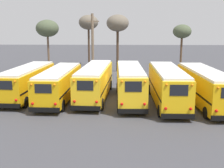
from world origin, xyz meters
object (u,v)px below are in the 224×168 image
object	(u,v)px
bare_tree_1	(118,24)
bare_tree_2	(88,23)
school_bus_1	(59,83)
utility_pole	(93,45)
bare_tree_0	(47,29)
school_bus_4	(167,85)
school_bus_0	(28,81)
school_bus_3	(130,83)
bare_tree_3	(182,32)
school_bus_5	(205,86)
school_bus_2	(95,81)

from	to	relation	value
bare_tree_1	bare_tree_2	xyz separation A→B (m)	(-5.18, 6.71, 0.21)
school_bus_1	utility_pole	xyz separation A→B (m)	(1.98, 12.62, 2.78)
bare_tree_0	school_bus_4	bearing A→B (deg)	-53.75
utility_pole	bare_tree_0	distance (m)	12.05
school_bus_0	school_bus_1	distance (m)	3.46
utility_pole	bare_tree_2	size ratio (longest dim) A/B	0.97
school_bus_3	school_bus_4	bearing A→B (deg)	-13.07
bare_tree_0	bare_tree_3	size ratio (longest dim) A/B	1.11
utility_pole	bare_tree_2	bearing A→B (deg)	98.88
utility_pole	bare_tree_3	bearing A→B (deg)	27.29
school_bus_1	utility_pole	bearing A→B (deg)	81.08
school_bus_4	school_bus_5	xyz separation A→B (m)	(3.34, -0.04, -0.06)
school_bus_0	bare_tree_3	size ratio (longest dim) A/B	1.40
school_bus_2	bare_tree_3	size ratio (longest dim) A/B	1.49
school_bus_4	utility_pole	size ratio (longest dim) A/B	1.20
school_bus_0	bare_tree_2	bearing A→B (deg)	81.43
school_bus_2	utility_pole	size ratio (longest dim) A/B	1.25
school_bus_4	school_bus_1	bearing A→B (deg)	173.02
school_bus_1	school_bus_5	world-z (taller)	school_bus_5
school_bus_5	utility_pole	size ratio (longest dim) A/B	1.27
school_bus_4	utility_pole	xyz separation A→B (m)	(-8.03, 13.85, 2.64)
school_bus_4	bare_tree_1	world-z (taller)	bare_tree_1
school_bus_4	school_bus_5	distance (m)	3.34
school_bus_2	utility_pole	distance (m)	12.31
school_bus_0	school_bus_3	size ratio (longest dim) A/B	1.02
school_bus_2	school_bus_4	distance (m)	6.94
school_bus_2	school_bus_4	size ratio (longest dim) A/B	1.04
bare_tree_0	utility_pole	bearing A→B (deg)	-45.46
school_bus_0	utility_pole	distance (m)	13.14
school_bus_2	school_bus_5	size ratio (longest dim) A/B	0.98
school_bus_4	bare_tree_3	world-z (taller)	bare_tree_3
school_bus_4	bare_tree_3	bearing A→B (deg)	75.05
school_bus_3	bare_tree_2	size ratio (longest dim) A/B	1.11
utility_pole	school_bus_2	bearing A→B (deg)	-83.53
school_bus_1	bare_tree_1	xyz separation A→B (m)	(5.35, 17.51, 5.63)
school_bus_3	bare_tree_0	xyz separation A→B (m)	(-13.02, 21.53, 4.72)
school_bus_5	utility_pole	xyz separation A→B (m)	(-11.37, 13.88, 2.70)
school_bus_2	bare_tree_3	xyz separation A→B (m)	(12.25, 18.96, 4.28)
school_bus_4	utility_pole	bearing A→B (deg)	120.11
school_bus_4	school_bus_3	bearing A→B (deg)	166.93
school_bus_0	utility_pole	world-z (taller)	utility_pole
school_bus_1	school_bus_3	bearing A→B (deg)	-3.86
school_bus_2	bare_tree_0	bearing A→B (deg)	115.38
school_bus_1	bare_tree_2	bearing A→B (deg)	89.59
utility_pole	bare_tree_3	size ratio (longest dim) A/B	1.19
school_bus_2	bare_tree_1	size ratio (longest dim) A/B	1.24
school_bus_5	bare_tree_2	distance (m)	29.26
utility_pole	bare_tree_1	distance (m)	6.59
bare_tree_0	bare_tree_2	distance (m)	7.29
school_bus_1	bare_tree_1	distance (m)	19.15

